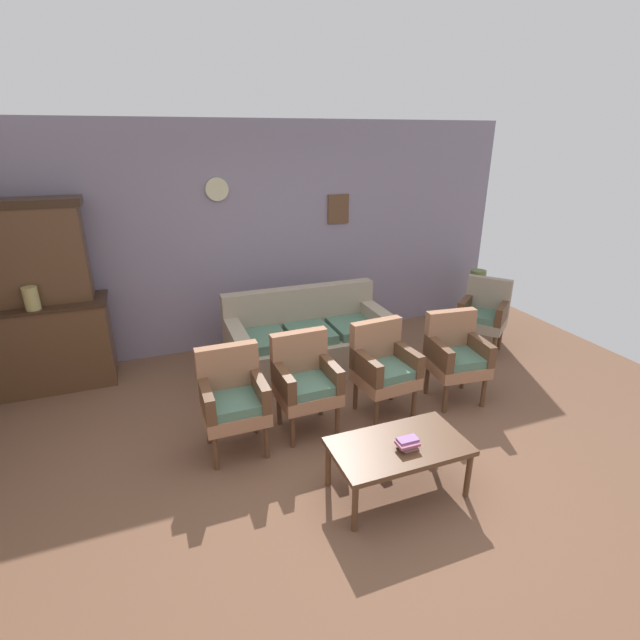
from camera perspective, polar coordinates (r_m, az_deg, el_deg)
The scene contains 14 objects.
ground_plane at distance 4.18m, azimuth 4.54°, elevation -15.82°, with size 7.68×7.68×0.00m, color brown.
wall_back_with_decor at distance 5.91m, azimuth -6.15°, elevation 9.95°, with size 6.40×0.09×2.70m.
side_cabinet at distance 5.70m, azimuth -29.40°, elevation -2.60°, with size 1.16×0.55×0.93m.
cabinet_upper_hutch at distance 5.50m, azimuth -31.17°, elevation 7.15°, with size 0.99×0.38×1.03m.
vase_on_cabinet at distance 5.37m, azimuth -31.54°, elevation 2.25°, with size 0.14×0.14×0.23m, color tan.
floral_couch at distance 5.37m, azimuth -1.49°, elevation -2.69°, with size 1.81×0.81×0.90m.
armchair_near_cabinet at distance 4.03m, azimuth -10.49°, elevation -9.07°, with size 0.52×0.49×0.90m.
armchair_row_middle at distance 4.23m, azimuth -1.81°, elevation -7.16°, with size 0.53×0.50×0.90m.
armchair_by_doorway at distance 4.51m, azimuth 7.66°, elevation -5.42°, with size 0.56×0.53×0.90m.
armchair_near_couch_end at distance 4.89m, azimuth 16.08°, elevation -3.89°, with size 0.57×0.54×0.90m.
wingback_chair_by_fireplace at distance 6.10m, azimuth 19.20°, elevation 0.87°, with size 0.71×0.71×0.90m.
coffee_table at distance 3.63m, azimuth 9.49°, elevation -15.16°, with size 1.00×0.56×0.42m.
book_stack_on_table at distance 3.55m, azimuth 10.56°, elevation -14.50°, with size 0.17×0.12×0.08m.
floor_vase_by_wall at distance 7.04m, azimuth 18.28°, elevation 2.70°, with size 0.21×0.21×0.77m, color #5E703B.
Camera 1 is at (-1.48, -2.97, 2.53)m, focal length 26.46 mm.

